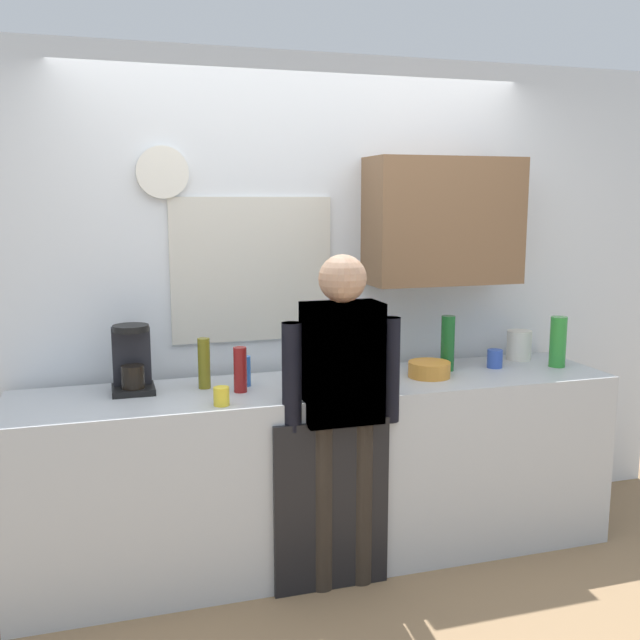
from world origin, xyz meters
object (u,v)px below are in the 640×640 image
(cup_yellow_cup, at_px, (221,396))
(dish_soap, at_px, (245,371))
(coffee_maker, at_px, (132,362))
(mixing_bowl, at_px, (429,369))
(bottle_green_wine, at_px, (448,343))
(bottle_red_vinegar, at_px, (240,370))
(storage_canister, at_px, (519,345))
(cup_blue_mug, at_px, (495,359))
(person_guest, at_px, (342,395))
(cup_white_mug, at_px, (293,374))
(bottle_clear_soda, at_px, (558,342))
(potted_plant, at_px, (329,360))
(bottle_olive_oil, at_px, (204,363))
(person_at_sink, at_px, (342,395))

(cup_yellow_cup, distance_m, dish_soap, 0.35)
(coffee_maker, xyz_separation_m, mixing_bowl, (1.50, -0.16, -0.11))
(mixing_bowl, bearing_deg, bottle_green_wine, 33.23)
(bottle_red_vinegar, distance_m, storage_canister, 1.69)
(cup_blue_mug, xyz_separation_m, person_guest, (-1.01, -0.36, -0.03))
(cup_white_mug, bearing_deg, cup_yellow_cup, -144.98)
(cup_blue_mug, xyz_separation_m, mixing_bowl, (-0.44, -0.09, -0.01))
(cup_blue_mug, bearing_deg, dish_soap, 179.43)
(coffee_maker, bearing_deg, bottle_green_wine, -2.03)
(bottle_clear_soda, relative_size, potted_plant, 1.22)
(cup_white_mug, relative_size, potted_plant, 0.41)
(bottle_red_vinegar, bearing_deg, dish_soap, 67.58)
(bottle_red_vinegar, xyz_separation_m, storage_canister, (1.67, 0.23, -0.03))
(bottle_red_vinegar, xyz_separation_m, cup_blue_mug, (1.44, 0.09, -0.06))
(potted_plant, bearing_deg, mixing_bowl, 2.37)
(cup_white_mug, bearing_deg, person_guest, -68.53)
(cup_white_mug, xyz_separation_m, mixing_bowl, (0.71, -0.08, -0.01))
(bottle_olive_oil, distance_m, person_at_sink, 0.71)
(storage_canister, height_order, person_guest, person_guest)
(cup_white_mug, relative_size, mixing_bowl, 0.43)
(person_at_sink, bearing_deg, bottle_green_wine, 28.03)
(bottle_red_vinegar, bearing_deg, storage_canister, 7.80)
(bottle_olive_oil, height_order, dish_soap, bottle_olive_oil)
(potted_plant, bearing_deg, bottle_clear_soda, 1.30)
(bottle_green_wine, distance_m, cup_yellow_cup, 1.32)
(bottle_green_wine, bearing_deg, dish_soap, -179.91)
(dish_soap, distance_m, person_guest, 0.54)
(cup_yellow_cup, bearing_deg, potted_plant, 18.01)
(bottle_green_wine, bearing_deg, bottle_red_vinegar, -174.72)
(bottle_green_wine, relative_size, potted_plant, 1.30)
(bottle_olive_oil, relative_size, potted_plant, 1.09)
(storage_canister, bearing_deg, bottle_olive_oil, -176.59)
(coffee_maker, bearing_deg, potted_plant, -10.99)
(mixing_bowl, relative_size, dish_soap, 1.22)
(bottle_red_vinegar, relative_size, dish_soap, 1.22)
(mixing_bowl, bearing_deg, potted_plant, -177.63)
(person_guest, bearing_deg, storage_canister, -170.83)
(cup_blue_mug, distance_m, person_at_sink, 1.07)
(potted_plant, xyz_separation_m, dish_soap, (-0.40, 0.12, -0.05))
(bottle_clear_soda, relative_size, dish_soap, 1.56)
(coffee_maker, distance_m, person_guest, 1.03)
(potted_plant, xyz_separation_m, person_at_sink, (-0.02, -0.25, -0.11))
(potted_plant, bearing_deg, cup_white_mug, 146.33)
(bottle_clear_soda, bearing_deg, cup_blue_mug, 167.25)
(dish_soap, height_order, person_at_sink, person_at_sink)
(cup_white_mug, height_order, storage_canister, storage_canister)
(cup_white_mug, height_order, cup_blue_mug, cup_blue_mug)
(mixing_bowl, bearing_deg, cup_yellow_cup, -169.54)
(coffee_maker, xyz_separation_m, cup_white_mug, (0.78, -0.08, -0.10))
(bottle_green_wine, distance_m, mixing_bowl, 0.21)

